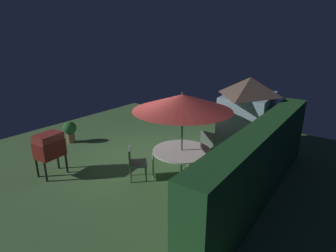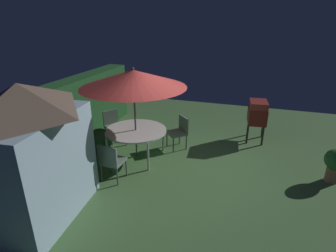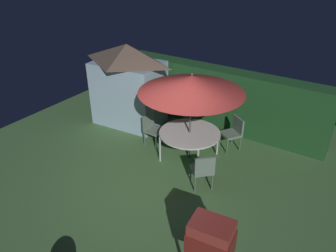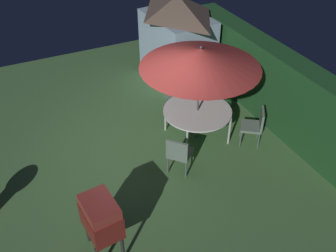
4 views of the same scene
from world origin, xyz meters
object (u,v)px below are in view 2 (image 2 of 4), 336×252
object	(u,v)px
patio_table	(136,131)
potted_plant_by_grill	(335,163)
chair_far_side	(113,124)
garden_shed	(30,153)
chair_toward_hedge	(111,160)
bbq_grill	(257,113)
potted_plant_by_shed	(100,142)
patio_umbrella	(133,79)
chair_near_shed	(179,130)

from	to	relation	value
patio_table	potted_plant_by_grill	distance (m)	4.63
chair_far_side	garden_shed	bearing A→B (deg)	-175.11
patio_table	chair_toward_hedge	xyz separation A→B (m)	(-1.22, 0.05, -0.19)
garden_shed	patio_table	xyz separation A→B (m)	(2.59, -0.79, -0.54)
patio_table	chair_toward_hedge	world-z (taller)	chair_toward_hedge
garden_shed	bbq_grill	world-z (taller)	garden_shed
chair_toward_hedge	potted_plant_by_grill	distance (m)	4.89
garden_shed	potted_plant_by_shed	bearing A→B (deg)	1.11
chair_toward_hedge	potted_plant_by_shed	size ratio (longest dim) A/B	1.10
patio_umbrella	chair_near_shed	distance (m)	1.99
chair_toward_hedge	potted_plant_by_shed	bearing A→B (deg)	43.06
patio_table	patio_umbrella	xyz separation A→B (m)	(0.00, -0.00, 1.35)
chair_near_shed	garden_shed	bearing A→B (deg)	153.82
garden_shed	bbq_grill	bearing A→B (deg)	-38.60
chair_toward_hedge	potted_plant_by_shed	distance (m)	1.15
chair_far_side	potted_plant_by_grill	bearing A→B (deg)	-94.85
potted_plant_by_grill	bbq_grill	bearing A→B (deg)	43.89
patio_table	bbq_grill	distance (m)	3.56
patio_table	garden_shed	bearing A→B (deg)	163.03
potted_plant_by_grill	patio_table	bearing A→B (deg)	93.37
chair_near_shed	chair_far_side	bearing A→B (deg)	93.33
chair_near_shed	potted_plant_by_grill	bearing A→B (deg)	-99.18
chair_toward_hedge	patio_table	bearing A→B (deg)	-2.43
bbq_grill	chair_near_shed	world-z (taller)	bbq_grill
patio_umbrella	bbq_grill	distance (m)	3.76
garden_shed	bbq_grill	distance (m)	5.94
patio_umbrella	chair_far_side	distance (m)	2.03
chair_near_shed	potted_plant_by_grill	xyz separation A→B (m)	(-0.60, -3.70, -0.06)
bbq_grill	potted_plant_by_grill	world-z (taller)	bbq_grill
patio_table	potted_plant_by_shed	distance (m)	0.95
patio_table	potted_plant_by_shed	bearing A→B (deg)	114.53
bbq_grill	chair_toward_hedge	size ratio (longest dim) A/B	1.33
potted_plant_by_shed	chair_toward_hedge	bearing A→B (deg)	-136.94
bbq_grill	chair_toward_hedge	bearing A→B (deg)	137.76
chair_near_shed	chair_far_side	size ratio (longest dim) A/B	1.00
chair_far_side	patio_table	bearing A→B (deg)	-124.98
chair_toward_hedge	chair_far_side	bearing A→B (deg)	27.49
patio_table	chair_far_side	distance (m)	1.33
patio_umbrella	potted_plant_by_shed	size ratio (longest dim) A/B	3.12
patio_table	bbq_grill	xyz separation A→B (m)	(2.04, -2.91, 0.13)
garden_shed	chair_far_side	bearing A→B (deg)	4.89
chair_far_side	potted_plant_by_grill	world-z (taller)	chair_far_side
chair_far_side	potted_plant_by_shed	distance (m)	1.16
chair_near_shed	potted_plant_by_shed	size ratio (longest dim) A/B	1.10
bbq_grill	chair_far_side	xyz separation A→B (m)	(-1.29, 3.98, -0.33)
patio_umbrella	potted_plant_by_grill	world-z (taller)	patio_umbrella
chair_toward_hedge	potted_plant_by_grill	size ratio (longest dim) A/B	1.16
garden_shed	patio_umbrella	distance (m)	2.83
garden_shed	patio_table	size ratio (longest dim) A/B	1.59
patio_table	patio_umbrella	size ratio (longest dim) A/B	0.61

